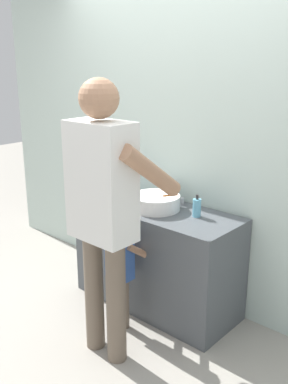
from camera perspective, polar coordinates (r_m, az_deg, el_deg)
name	(u,v)px	position (r m, az deg, el deg)	size (l,w,h in m)	color
ground_plane	(131,318)	(3.46, -1.72, -16.12)	(14.00, 14.00, 0.00)	#9E998E
back_wall	(185,132)	(3.42, 5.31, 7.83)	(4.40, 0.08, 2.70)	silver
vanity_cabinet	(157,257)	(3.46, 1.68, -8.48)	(1.30, 0.54, 0.81)	#4C5156
sink_basin	(156,202)	(3.27, 1.52, -1.31)	(0.37, 0.37, 0.11)	white
faucet	(174,192)	(3.43, 3.92, -0.05)	(0.18, 0.14, 0.18)	#B7BABF
toothbrush_cup	(129,190)	(3.58, -2.03, 0.21)	(0.07, 0.07, 0.21)	#4C8EB2
soap_bottle	(197,208)	(3.14, 6.90, -2.04)	(0.06, 0.06, 0.16)	#66B2D1
child_toddler	(120,262)	(3.14, -3.10, -9.08)	(0.26, 0.26, 0.85)	#6B5B4C
adult_parent	(104,199)	(2.66, -5.24, -0.90)	(0.56, 0.58, 1.79)	#6B5B4C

